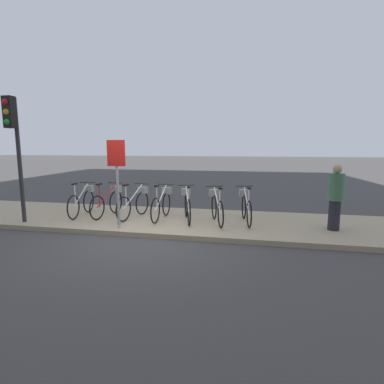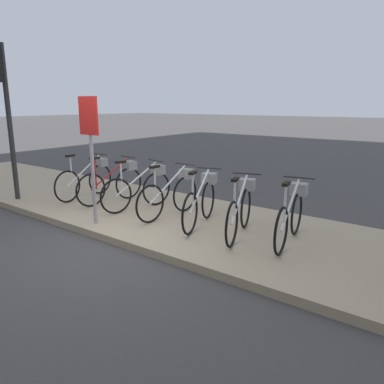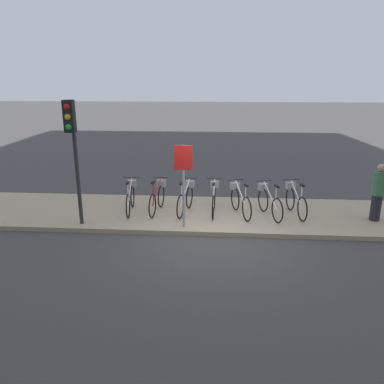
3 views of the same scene
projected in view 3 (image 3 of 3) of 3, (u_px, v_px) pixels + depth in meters
ground_plane at (211, 237)px, 9.15m from camera, size 120.00×120.00×0.00m
sidewalk at (213, 214)px, 10.51m from camera, size 17.34×2.89×0.12m
parked_bicycle_0 at (131, 197)px, 10.46m from camera, size 0.46×1.56×0.96m
parked_bicycle_1 at (158, 196)px, 10.49m from camera, size 0.46×1.56×0.96m
parked_bicycle_2 at (186, 197)px, 10.41m from camera, size 0.48×1.54×0.96m
parked_bicycle_3 at (214, 198)px, 10.35m from camera, size 0.46×1.56×0.96m
parked_bicycle_4 at (240, 199)px, 10.23m from camera, size 0.61×1.50×0.96m
parked_bicycle_5 at (269, 200)px, 10.13m from camera, size 0.61×1.50×0.96m
parked_bicycle_6 at (295, 199)px, 10.24m from camera, size 0.46×1.55×0.96m
pedestrian at (378, 191)px, 9.68m from camera, size 0.34×0.34×1.52m
traffic_light at (72, 137)px, 8.93m from camera, size 0.24×0.40×3.12m
sign_post at (183, 172)px, 9.03m from camera, size 0.44×0.07×2.08m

